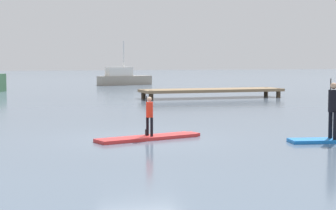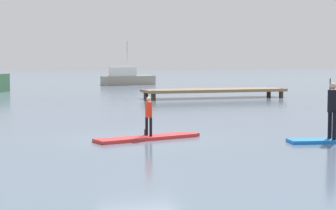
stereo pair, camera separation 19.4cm
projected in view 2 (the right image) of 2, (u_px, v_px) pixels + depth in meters
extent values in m
plane|color=slate|center=(141.00, 140.00, 17.30)|extent=(240.00, 240.00, 0.00)
cube|color=red|center=(146.00, 138.00, 17.32)|extent=(3.34, 1.53, 0.10)
cube|color=red|center=(192.00, 134.00, 18.23)|extent=(0.36, 0.54, 0.09)
cylinder|color=black|center=(147.00, 126.00, 17.45)|extent=(0.09, 0.09, 0.56)
cylinder|color=black|center=(151.00, 127.00, 17.24)|extent=(0.09, 0.09, 0.56)
cylinder|color=red|center=(149.00, 110.00, 17.30)|extent=(0.26, 0.26, 0.47)
sphere|color=tan|center=(149.00, 99.00, 17.28)|extent=(0.13, 0.13, 0.13)
cylinder|color=black|center=(146.00, 116.00, 17.46)|extent=(0.03, 0.03, 1.20)
cube|color=black|center=(146.00, 132.00, 17.50)|extent=(0.07, 0.14, 0.18)
cylinder|color=black|center=(330.00, 125.00, 16.83)|extent=(0.12, 0.12, 0.78)
cylinder|color=black|center=(334.00, 126.00, 16.49)|extent=(0.12, 0.12, 0.78)
cylinder|color=black|center=(333.00, 101.00, 16.61)|extent=(0.34, 0.34, 0.65)
sphere|color=tan|center=(333.00, 86.00, 16.57)|extent=(0.19, 0.19, 0.19)
cylinder|color=black|center=(330.00, 108.00, 16.84)|extent=(0.03, 0.03, 1.75)
cube|color=black|center=(329.00, 135.00, 16.90)|extent=(0.06, 0.14, 0.18)
cube|color=#9E9384|center=(128.00, 80.00, 55.62)|extent=(5.51, 2.47, 0.88)
cube|color=white|center=(123.00, 71.00, 55.23)|extent=(2.69, 1.60, 0.86)
cylinder|color=silver|center=(127.00, 54.00, 55.36)|extent=(0.12, 0.12, 2.49)
cube|color=#846B4C|center=(214.00, 90.00, 36.39)|extent=(9.16, 2.29, 0.18)
cylinder|color=#473828|center=(153.00, 95.00, 34.31)|extent=(0.28, 0.28, 0.58)
cylinder|color=#473828|center=(146.00, 94.00, 35.92)|extent=(0.28, 0.28, 0.58)
cylinder|color=#473828|center=(281.00, 93.00, 36.88)|extent=(0.28, 0.28, 0.58)
cylinder|color=#473828|center=(269.00, 92.00, 38.49)|extent=(0.28, 0.28, 0.58)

